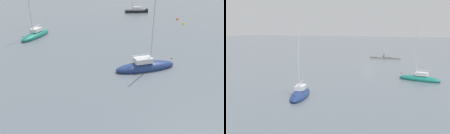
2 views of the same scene
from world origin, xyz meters
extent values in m
ellipsoid|color=#197266|center=(-15.64, 17.91, 0.30)|extent=(8.63, 4.36, 1.42)
cube|color=white|center=(-16.04, 18.01, 1.33)|extent=(2.61, 1.96, 0.65)
cylinder|color=silver|center=(-14.99, 17.74, 5.75)|extent=(0.14, 0.14, 9.48)
cylinder|color=silver|center=(-16.40, 18.10, 2.08)|extent=(2.84, 0.83, 0.11)
sphere|color=black|center=(-11.94, 16.96, 1.07)|extent=(0.19, 0.19, 0.19)
ellipsoid|color=navy|center=(-0.94, 38.00, 0.30)|extent=(4.91, 8.61, 1.42)
cube|color=silver|center=(-0.80, 37.61, 1.33)|extent=(2.09, 2.66, 0.65)
cylinder|color=silver|center=(-1.15, 38.63, 5.52)|extent=(0.14, 0.14, 9.03)
cylinder|color=silver|center=(-0.68, 37.26, 2.07)|extent=(1.04, 2.78, 0.11)
sphere|color=black|center=(-2.16, 41.61, 1.07)|extent=(0.19, 0.19, 0.19)
cube|color=black|center=(-44.27, 39.42, 0.25)|extent=(2.95, 6.27, 1.01)
cone|color=black|center=(-44.64, 42.42, 0.25)|extent=(2.37, 2.36, 2.13)
cube|color=silver|center=(-44.36, 40.14, 1.26)|extent=(2.00, 2.85, 1.01)
cube|color=#283847|center=(-44.45, 40.86, 1.31)|extent=(1.60, 0.32, 0.70)
cylinder|color=black|center=(-44.15, 38.52, 2.47)|extent=(0.06, 0.06, 1.41)
sphere|color=yellow|center=(-28.03, 50.37, 0.11)|extent=(0.64, 0.64, 0.64)
sphere|color=#EA5914|center=(-33.64, 50.31, 0.11)|extent=(0.66, 0.66, 0.66)
camera|label=1|loc=(24.85, 34.39, 11.80)|focal=34.02mm
camera|label=2|loc=(-21.99, 72.21, 10.13)|focal=43.84mm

